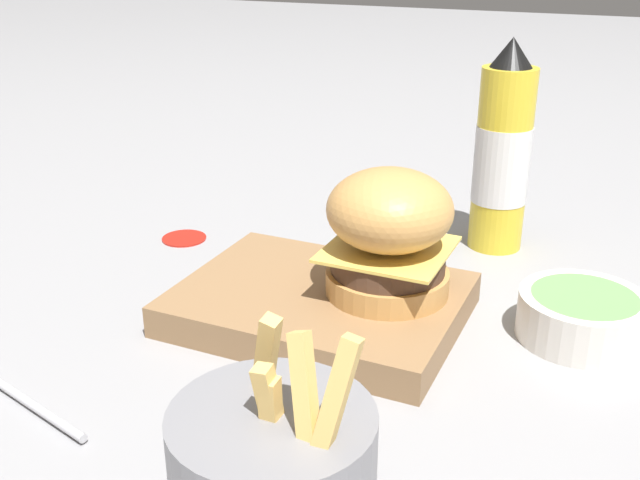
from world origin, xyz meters
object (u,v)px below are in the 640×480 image
(burger, at_px, (384,232))
(side_bowl, at_px, (582,315))
(ketchup_bottle, at_px, (502,156))
(serving_board, at_px, (320,304))

(burger, relative_size, side_bowl, 1.03)
(burger, distance_m, ketchup_bottle, 0.23)
(serving_board, bearing_deg, side_bowl, 15.69)
(burger, xyz_separation_m, side_bowl, (0.17, 0.04, -0.07))
(burger, height_order, ketchup_bottle, ketchup_bottle)
(serving_board, bearing_deg, burger, 21.22)
(burger, bearing_deg, serving_board, -158.78)
(serving_board, xyz_separation_m, burger, (0.05, 0.02, 0.07))
(serving_board, xyz_separation_m, ketchup_bottle, (0.11, 0.24, 0.09))
(serving_board, relative_size, ketchup_bottle, 1.09)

